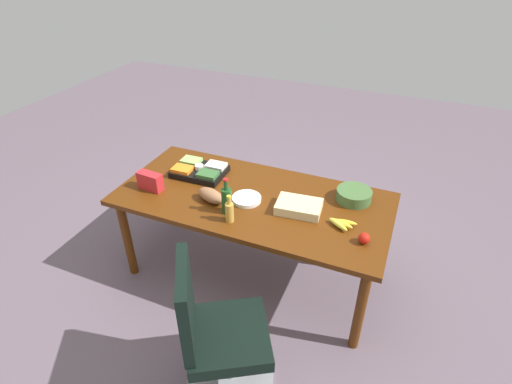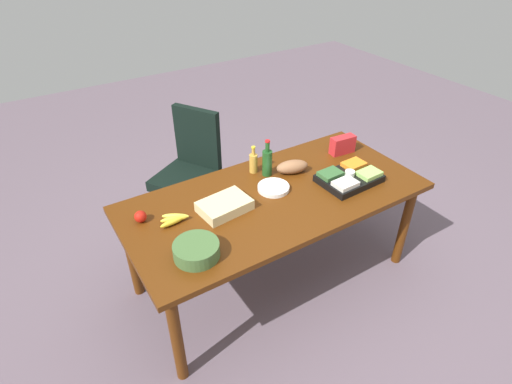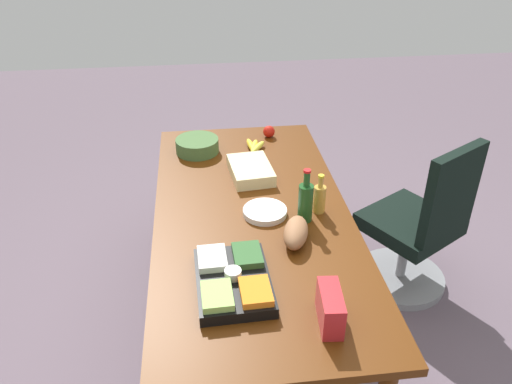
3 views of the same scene
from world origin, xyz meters
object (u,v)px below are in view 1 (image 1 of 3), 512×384
office_chair (219,343)px  chip_bag_red (150,181)px  banana_bunch (341,223)px  apple_red (364,238)px  salad_bowl (354,195)px  sheet_cake (299,207)px  veggie_tray (200,170)px  wine_bottle (227,200)px  conference_table (253,205)px  paper_plate_stack (247,199)px  dressing_bottle (229,212)px  bread_loaf (211,196)px

office_chair → chip_bag_red: 1.35m
banana_bunch → apple_red: bearing=-34.1°
salad_bowl → banana_bunch: size_ratio=1.29×
office_chair → banana_bunch: size_ratio=5.05×
salad_bowl → sheet_cake: (-0.34, -0.29, -0.01)m
veggie_tray → wine_bottle: bearing=-41.2°
conference_table → salad_bowl: size_ratio=7.92×
banana_bunch → paper_plate_stack: size_ratio=0.92×
paper_plate_stack → sheet_cake: 0.40m
veggie_tray → sheet_cake: size_ratio=1.34×
office_chair → wine_bottle: bearing=111.7°
conference_table → chip_bag_red: (-0.78, -0.20, 0.15)m
chip_bag_red → dressing_bottle: size_ratio=0.95×
banana_bunch → chip_bag_red: size_ratio=1.01×
bread_loaf → chip_bag_red: chip_bag_red is taller
apple_red → banana_bunch: (-0.17, 0.12, -0.01)m
wine_bottle → chip_bag_red: 0.69m
conference_table → sheet_cake: bearing=-5.0°
office_chair → apple_red: bearing=50.2°
banana_bunch → paper_plate_stack: banana_bunch is taller
conference_table → bread_loaf: bread_loaf is taller
banana_bunch → dressing_bottle: 0.77m
banana_bunch → bread_loaf: bearing=-175.4°
veggie_tray → sheet_cake: (0.91, -0.17, -0.00)m
wine_bottle → paper_plate_stack: (0.07, 0.19, -0.09)m
chip_bag_red → paper_plate_stack: 0.77m
bread_loaf → salad_bowl: 1.07m
banana_bunch → wine_bottle: bearing=-168.9°
office_chair → banana_bunch: 1.11m
apple_red → salad_bowl: bearing=108.9°
salad_bowl → banana_bunch: 0.35m
chip_bag_red → conference_table: bearing=14.5°
conference_table → sheet_cake: (0.38, -0.03, 0.11)m
banana_bunch → sheet_cake: size_ratio=0.63×
bread_loaf → banana_bunch: size_ratio=1.18×
bread_loaf → apple_red: 1.14m
banana_bunch → veggie_tray: 1.26m
banana_bunch → sheet_cake: 0.33m
salad_bowl → banana_bunch: salad_bowl is taller
wine_bottle → dressing_bottle: size_ratio=1.33×
salad_bowl → veggie_tray: same height
wine_bottle → banana_bunch: bearing=11.1°
conference_table → dressing_bottle: (-0.03, -0.33, 0.16)m
salad_bowl → office_chair: bearing=-111.8°
wine_bottle → sheet_cake: size_ratio=0.87×
office_chair → wine_bottle: 0.95m
bread_loaf → banana_bunch: bread_loaf is taller
paper_plate_stack → wine_bottle: bearing=-110.5°
office_chair → veggie_tray: size_ratio=2.38×
salad_bowl → apple_red: 0.49m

